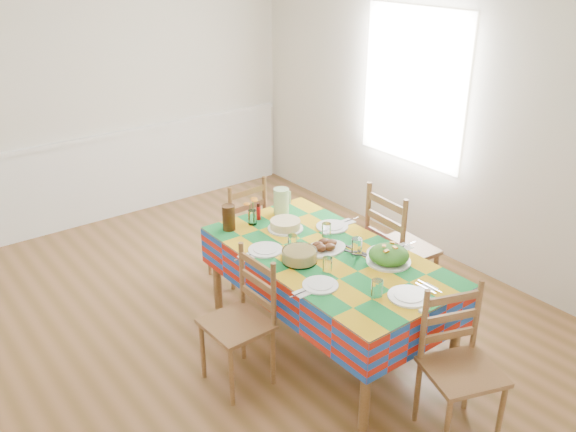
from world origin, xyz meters
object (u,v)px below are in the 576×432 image
at_px(dining_table, 327,264).
at_px(meat_platter, 325,247).
at_px(tea_pitcher, 229,218).
at_px(chair_right, 397,250).
at_px(chair_far, 239,229).
at_px(chair_near, 458,367).
at_px(green_pitcher, 281,201).
at_px(chair_left, 242,322).

bearing_deg(dining_table, meat_platter, 70.35).
xyz_separation_m(dining_table, tea_pitcher, (-0.34, 0.76, 0.18)).
bearing_deg(chair_right, dining_table, 94.46).
height_order(tea_pitcher, chair_far, chair_far).
height_order(tea_pitcher, chair_near, chair_near).
height_order(meat_platter, chair_far, chair_far).
height_order(meat_platter, tea_pitcher, tea_pitcher).
bearing_deg(chair_near, chair_far, 109.80).
xyz_separation_m(green_pitcher, chair_right, (0.57, -0.75, -0.31)).
relative_size(green_pitcher, chair_right, 0.20).
relative_size(tea_pitcher, chair_near, 0.21).
xyz_separation_m(meat_platter, chair_left, (-0.75, -0.06, -0.29)).
height_order(dining_table, chair_far, chair_far).
xyz_separation_m(chair_near, chair_right, (0.71, 1.16, 0.06)).
height_order(tea_pitcher, chair_right, chair_right).
relative_size(chair_near, chair_right, 0.89).
bearing_deg(tea_pitcher, chair_right, -35.30).
relative_size(dining_table, meat_platter, 5.57).
distance_m(meat_platter, chair_right, 0.74).
bearing_deg(green_pitcher, chair_left, -139.82).
distance_m(meat_platter, tea_pitcher, 0.79).
xyz_separation_m(meat_platter, chair_right, (0.70, -0.05, -0.23)).
height_order(meat_platter, chair_right, chair_right).
bearing_deg(chair_near, chair_right, 78.04).
bearing_deg(green_pitcher, tea_pitcher, 179.18).
bearing_deg(chair_far, tea_pitcher, 45.22).
bearing_deg(chair_far, chair_left, 53.12).
distance_m(green_pitcher, chair_near, 1.95).
height_order(dining_table, tea_pitcher, tea_pitcher).
bearing_deg(tea_pitcher, chair_far, 49.64).
bearing_deg(chair_left, chair_right, 88.91).
height_order(dining_table, chair_left, chair_left).
xyz_separation_m(green_pitcher, tea_pitcher, (-0.49, 0.01, -0.01)).
xyz_separation_m(meat_platter, chair_far, (-0.02, 1.10, -0.28)).
xyz_separation_m(dining_table, meat_platter, (0.02, 0.06, 0.10)).
bearing_deg(chair_far, green_pitcher, 105.91).
bearing_deg(meat_platter, chair_far, 90.91).
relative_size(meat_platter, green_pitcher, 1.56).
bearing_deg(tea_pitcher, meat_platter, -62.88).
distance_m(meat_platter, chair_left, 0.81).
height_order(green_pitcher, chair_near, chair_near).
height_order(green_pitcher, chair_left, green_pitcher).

